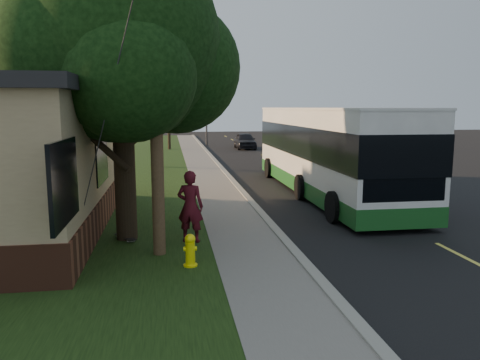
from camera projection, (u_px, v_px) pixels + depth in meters
name	position (u px, v px, depth m)	size (l,w,h in m)	color
ground	(302.00, 263.00, 10.92)	(120.00, 120.00, 0.00)	black
road	(326.00, 187.00, 21.28)	(8.00, 80.00, 0.01)	black
curb	(239.00, 188.00, 20.68)	(0.25, 80.00, 0.12)	gray
sidewalk	(216.00, 189.00, 20.54)	(2.00, 80.00, 0.08)	slate
grass_verge	(135.00, 191.00, 20.02)	(5.00, 80.00, 0.07)	black
fire_hydrant	(190.00, 250.00, 10.47)	(0.32, 0.32, 0.74)	#FFF00D
utility_pole	(154.00, 62.00, 10.69)	(2.86, 3.21, 9.07)	#473321
leafy_tree	(122.00, 46.00, 12.10)	(6.30, 6.00, 7.80)	black
bare_tree_near	(161.00, 132.00, 27.66)	(1.38, 1.21, 4.31)	black
bare_tree_far	(169.00, 126.00, 39.48)	(1.38, 1.21, 4.03)	black
traffic_signal	(206.00, 112.00, 43.72)	(0.18, 0.22, 5.50)	#2D2D30
transit_bus	(327.00, 149.00, 19.35)	(3.06, 13.27, 3.59)	silver
skateboarder	(190.00, 206.00, 12.29)	(0.70, 0.46, 1.91)	#4D0F19
skateboard_main	(126.00, 237.00, 12.62)	(0.66, 0.89, 0.08)	black
distant_car	(245.00, 141.00, 41.01)	(1.67, 4.15, 1.41)	black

